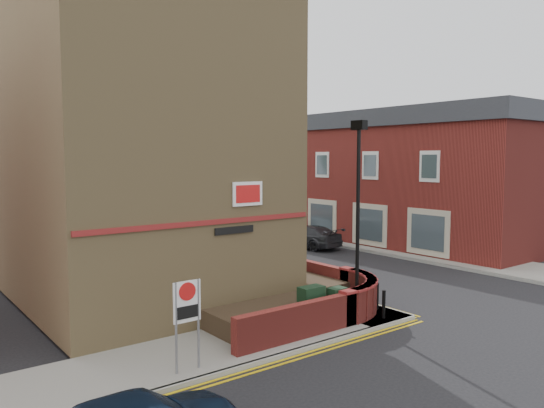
{
  "coord_description": "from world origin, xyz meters",
  "views": [
    {
      "loc": [
        -10.95,
        -10.54,
        5.24
      ],
      "look_at": [
        0.26,
        4.0,
        3.63
      ],
      "focal_mm": 35.0,
      "sensor_mm": 36.0,
      "label": 1
    }
  ],
  "objects": [
    {
      "name": "ground",
      "position": [
        0.0,
        0.0,
        0.0
      ],
      "size": [
        120.0,
        120.0,
        0.0
      ],
      "primitive_type": "plane",
      "color": "black",
      "rests_on": "ground"
    },
    {
      "name": "pavement_corner",
      "position": [
        -3.5,
        1.5,
        0.06
      ],
      "size": [
        13.0,
        3.0,
        0.12
      ],
      "primitive_type": "cube",
      "color": "gray",
      "rests_on": "ground"
    },
    {
      "name": "pavement_main",
      "position": [
        2.0,
        16.0,
        0.06
      ],
      "size": [
        2.0,
        32.0,
        0.12
      ],
      "primitive_type": "cube",
      "color": "gray",
      "rests_on": "ground"
    },
    {
      "name": "pavement_far",
      "position": [
        13.0,
        13.0,
        0.06
      ],
      "size": [
        4.0,
        40.0,
        0.12
      ],
      "primitive_type": "cube",
      "color": "gray",
      "rests_on": "ground"
    },
    {
      "name": "kerb_side",
      "position": [
        -3.5,
        0.0,
        0.06
      ],
      "size": [
        13.0,
        0.15,
        0.12
      ],
      "primitive_type": "cube",
      "color": "gray",
      "rests_on": "ground"
    },
    {
      "name": "kerb_main_near",
      "position": [
        3.0,
        16.0,
        0.06
      ],
      "size": [
        0.15,
        32.0,
        0.12
      ],
      "primitive_type": "cube",
      "color": "gray",
      "rests_on": "ground"
    },
    {
      "name": "kerb_main_far",
      "position": [
        11.0,
        13.0,
        0.06
      ],
      "size": [
        0.15,
        40.0,
        0.12
      ],
      "primitive_type": "cube",
      "color": "gray",
      "rests_on": "ground"
    },
    {
      "name": "yellow_lines_side",
      "position": [
        -3.5,
        -0.25,
        0.01
      ],
      "size": [
        13.0,
        0.28,
        0.01
      ],
      "primitive_type": "cube",
      "color": "gold",
      "rests_on": "ground"
    },
    {
      "name": "yellow_lines_main",
      "position": [
        3.25,
        16.0,
        0.01
      ],
      "size": [
        0.28,
        32.0,
        0.01
      ],
      "primitive_type": "cube",
      "color": "gold",
      "rests_on": "ground"
    },
    {
      "name": "corner_building",
      "position": [
        -2.84,
        8.0,
        6.23
      ],
      "size": [
        8.95,
        10.4,
        13.6
      ],
      "color": "#997E51",
      "rests_on": "ground"
    },
    {
      "name": "garden_wall",
      "position": [
        0.0,
        2.5,
        0.0
      ],
      "size": [
        6.8,
        6.0,
        1.2
      ],
      "primitive_type": null,
      "color": "maroon",
      "rests_on": "ground"
    },
    {
      "name": "lamppost",
      "position": [
        1.6,
        1.2,
        3.34
      ],
      "size": [
        0.25,
        0.5,
        6.3
      ],
      "color": "black",
      "rests_on": "pavement_corner"
    },
    {
      "name": "utility_cabinet_large",
      "position": [
        -0.3,
        1.3,
        0.72
      ],
      "size": [
        0.8,
        0.45,
        1.2
      ],
      "primitive_type": "cube",
      "color": "black",
      "rests_on": "pavement_corner"
    },
    {
      "name": "utility_cabinet_small",
      "position": [
        0.5,
        1.0,
        0.67
      ],
      "size": [
        0.55,
        0.4,
        1.1
      ],
      "primitive_type": "cube",
      "color": "black",
      "rests_on": "pavement_corner"
    },
    {
      "name": "bollard_near",
      "position": [
        2.0,
        0.4,
        0.57
      ],
      "size": [
        0.11,
        0.11,
        0.9
      ],
      "primitive_type": "cylinder",
      "color": "black",
      "rests_on": "pavement_corner"
    },
    {
      "name": "bollard_far",
      "position": [
        2.6,
        1.2,
        0.57
      ],
      "size": [
        0.11,
        0.11,
        0.9
      ],
      "primitive_type": "cylinder",
      "color": "black",
      "rests_on": "pavement_corner"
    },
    {
      "name": "zone_sign",
      "position": [
        -5.0,
        0.5,
        1.64
      ],
      "size": [
        0.72,
        0.07,
        2.2
      ],
      "color": "slate",
      "rests_on": "pavement_corner"
    },
    {
      "name": "far_terrace",
      "position": [
        14.5,
        17.0,
        4.04
      ],
      "size": [
        5.4,
        30.4,
        8.0
      ],
      "color": "maroon",
      "rests_on": "ground"
    },
    {
      "name": "far_terrace_cream",
      "position": [
        14.5,
        38.0,
        4.05
      ],
      "size": [
        5.4,
        12.4,
        8.0
      ],
      "color": "beige",
      "rests_on": "ground"
    },
    {
      "name": "tree_near",
      "position": [
        2.0,
        14.05,
        4.7
      ],
      "size": [
        3.64,
        3.65,
        6.7
      ],
      "color": "#382B1E",
      "rests_on": "pavement_main"
    },
    {
      "name": "tree_mid",
      "position": [
        2.0,
        22.05,
        5.2
      ],
      "size": [
        4.03,
        4.03,
        7.42
      ],
      "color": "#382B1E",
      "rests_on": "pavement_main"
    },
    {
      "name": "tree_far",
      "position": [
        2.0,
        30.05,
        4.91
      ],
      "size": [
        3.81,
        3.81,
        7.0
      ],
      "color": "#382B1E",
      "rests_on": "pavement_main"
    },
    {
      "name": "traffic_light_assembly",
      "position": [
        2.4,
        25.0,
        2.78
      ],
      "size": [
        0.2,
        0.16,
        4.2
      ],
      "color": "black",
      "rests_on": "pavement_main"
    },
    {
      "name": "silver_car_near",
      "position": [
        3.95,
        12.22,
        0.72
      ],
      "size": [
        2.16,
        4.52,
        1.43
      ],
      "primitive_type": "imported",
      "rotation": [
        0.0,
        0.0,
        0.15
      ],
      "color": "#BABEC2",
      "rests_on": "ground"
    },
    {
      "name": "red_car_main",
      "position": [
        5.0,
        22.16,
        0.68
      ],
      "size": [
        2.35,
        4.95,
        1.36
      ],
      "primitive_type": "imported",
      "rotation": [
        0.0,
        0.0,
        -0.02
      ],
      "color": "maroon",
      "rests_on": "ground"
    },
    {
      "name": "grey_car_far",
      "position": [
        9.43,
        12.53,
        0.65
      ],
      "size": [
        2.24,
        4.65,
        1.3
      ],
      "primitive_type": "imported",
      "rotation": [
        0.0,
        0.0,
        3.24
      ],
      "color": "#27282B",
      "rests_on": "ground"
    },
    {
      "name": "silver_car_far",
      "position": [
        10.44,
        16.16,
        0.64
      ],
      "size": [
        2.53,
        4.02,
        1.28
      ],
      "primitive_type": "imported",
      "rotation": [
        0.0,
        0.0,
        3.44
      ],
      "color": "#B5BABD",
      "rests_on": "ground"
    }
  ]
}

